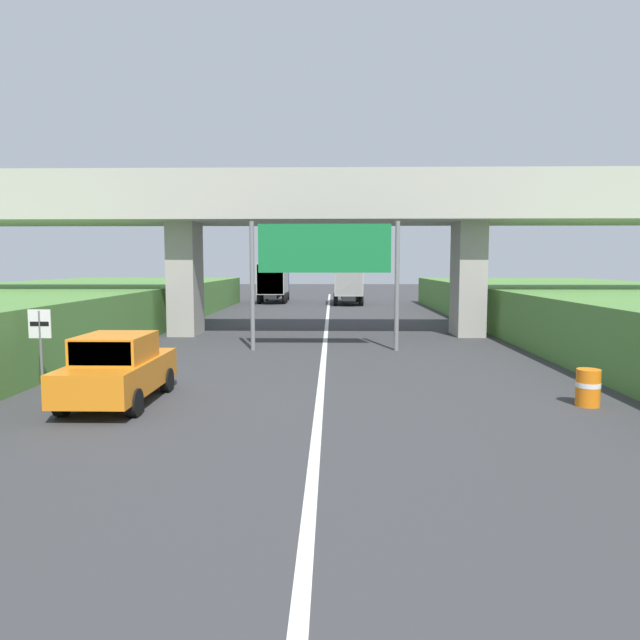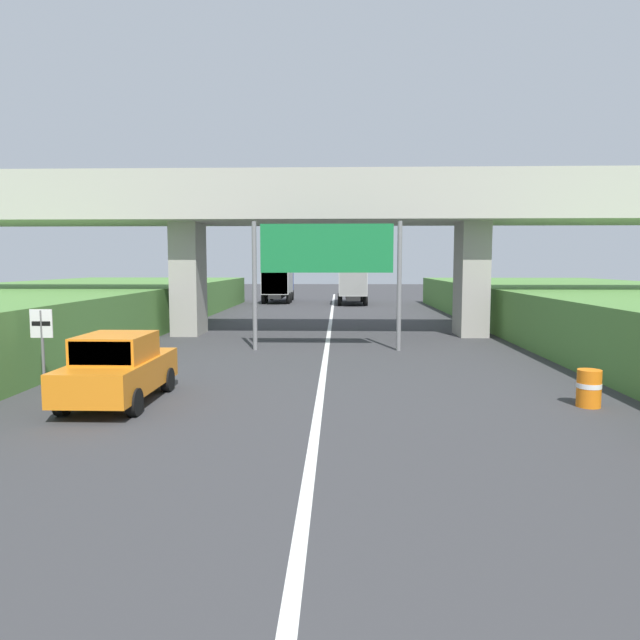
{
  "view_description": "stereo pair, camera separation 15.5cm",
  "coord_description": "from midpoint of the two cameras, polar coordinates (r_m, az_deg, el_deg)",
  "views": [
    {
      "loc": [
        0.31,
        1.52,
        3.42
      ],
      "look_at": [
        0.0,
        16.11,
        2.0
      ],
      "focal_mm": 32.39,
      "sensor_mm": 36.0,
      "label": 1
    },
    {
      "loc": [
        0.47,
        1.52,
        3.42
      ],
      "look_at": [
        0.0,
        16.11,
        2.0
      ],
      "focal_mm": 32.39,
      "sensor_mm": 36.0,
      "label": 2
    }
  ],
  "objects": [
    {
      "name": "truck_green",
      "position": [
        49.55,
        2.68,
        3.83
      ],
      "size": [
        2.44,
        7.3,
        3.44
      ],
      "color": "black",
      "rests_on": "ground"
    },
    {
      "name": "speed_limit_sign",
      "position": [
        16.96,
        -26.13,
        -1.59
      ],
      "size": [
        0.6,
        0.08,
        2.23
      ],
      "color": "slate",
      "rests_on": "ground"
    },
    {
      "name": "construction_barrel_3",
      "position": [
        15.38,
        24.7,
        -6.06
      ],
      "size": [
        0.57,
        0.57,
        0.9
      ],
      "color": "orange",
      "rests_on": "ground"
    },
    {
      "name": "overpass_bridge",
      "position": [
        27.87,
        0.43,
        10.24
      ],
      "size": [
        40.0,
        4.8,
        7.58
      ],
      "color": "#ADA89E",
      "rests_on": "ground"
    },
    {
      "name": "lane_centre_stripe",
      "position": [
        22.18,
        0.21,
        -3.3
      ],
      "size": [
        0.2,
        86.87,
        0.01
      ],
      "primitive_type": "cube",
      "color": "white",
      "rests_on": "ground"
    },
    {
      "name": "overhead_highway_sign",
      "position": [
        22.71,
        0.25,
        6.32
      ],
      "size": [
        5.88,
        0.18,
        5.08
      ],
      "color": "slate",
      "rests_on": "ground"
    },
    {
      "name": "truck_blue",
      "position": [
        51.9,
        -4.64,
        3.9
      ],
      "size": [
        2.44,
        7.3,
        3.44
      ],
      "color": "black",
      "rests_on": "ground"
    },
    {
      "name": "car_orange",
      "position": [
        15.03,
        -19.64,
        -4.59
      ],
      "size": [
        1.86,
        4.1,
        1.72
      ],
      "color": "orange",
      "rests_on": "ground"
    }
  ]
}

